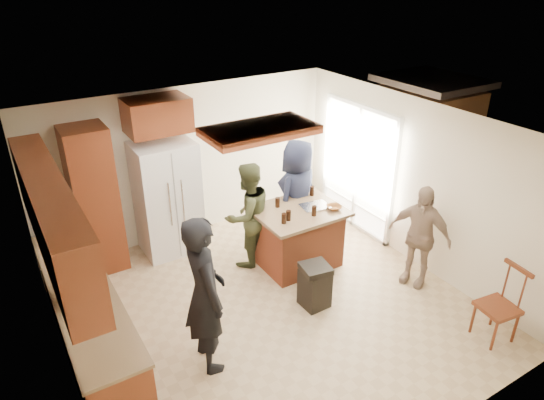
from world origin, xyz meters
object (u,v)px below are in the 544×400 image
person_behind_left (248,215)px  trash_bin (315,285)px  person_front_left (205,294)px  person_side_right (419,236)px  person_behind_right (297,195)px  kitchen_island (298,237)px  spindle_chair (499,307)px  person_counter (86,308)px  refrigerator (168,198)px

person_behind_left → trash_bin: bearing=89.6°
person_front_left → person_side_right: (3.18, -0.12, -0.19)m
person_behind_right → kitchen_island: person_behind_right is taller
person_front_left → spindle_chair: size_ratio=1.91×
person_counter → refrigerator: (1.66, 1.81, 0.17)m
person_front_left → person_counter: size_ratio=1.31×
person_front_left → person_behind_left: (1.39, 1.56, -0.13)m
refrigerator → person_side_right: bearing=-45.2°
person_side_right → trash_bin: person_side_right is taller
person_front_left → person_behind_right: size_ratio=1.06×
person_side_right → spindle_chair: (-0.02, -1.35, -0.31)m
person_behind_left → refrigerator: (-0.86, 1.00, 0.08)m
spindle_chair → person_front_left: bearing=155.0°
person_behind_left → kitchen_island: person_behind_left is taller
person_counter → spindle_chair: person_counter is taller
refrigerator → trash_bin: bearing=-65.0°
person_side_right → person_counter: person_side_right is taller
person_counter → kitchen_island: 3.17m
kitchen_island → refrigerator: bearing=136.2°
refrigerator → kitchen_island: bearing=-43.8°
person_behind_left → spindle_chair: bearing=109.8°
person_behind_left → refrigerator: bearing=-59.7°
person_counter → trash_bin: 2.85m
person_counter → spindle_chair: (4.29, -2.22, -0.27)m
person_front_left → person_counter: (-1.13, 0.75, -0.22)m
person_side_right → spindle_chair: size_ratio=1.53×
person_front_left → person_behind_right: 2.82m
person_behind_left → person_behind_right: bearing=173.3°
person_behind_left → kitchen_island: size_ratio=1.28×
person_behind_left → trash_bin: person_behind_left is taller
spindle_chair → person_counter: bearing=152.6°
person_side_right → refrigerator: refrigerator is taller
person_counter → spindle_chair: size_ratio=1.46×
kitchen_island → person_front_left: bearing=-150.6°
person_front_left → person_behind_left: person_front_left is taller
person_behind_left → person_counter: person_behind_left is taller
person_behind_left → person_behind_right: size_ratio=0.91×
person_behind_left → person_side_right: 2.45m
person_counter → person_side_right: bearing=-77.6°
trash_bin → person_counter: bearing=168.5°
refrigerator → person_counter: bearing=-132.5°
person_behind_left → spindle_chair: size_ratio=1.64×
person_behind_right → trash_bin: size_ratio=2.84×
person_behind_left → spindle_chair: person_behind_left is taller
person_side_right → kitchen_island: 1.74m
kitchen_island → trash_bin: size_ratio=2.03×
spindle_chair → trash_bin: bearing=132.6°
person_behind_right → person_behind_left: bearing=-19.3°
person_side_right → spindle_chair: bearing=-23.3°
person_front_left → trash_bin: bearing=-77.6°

